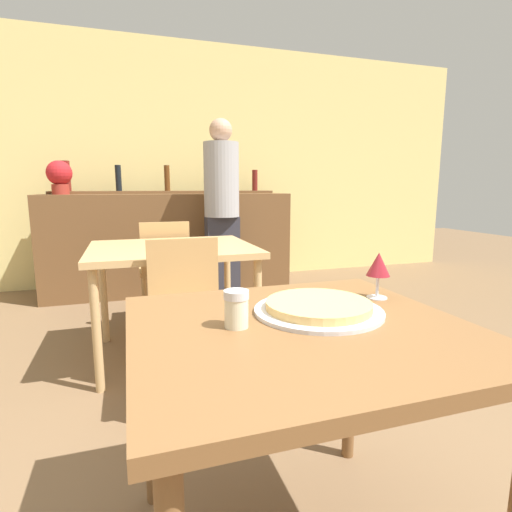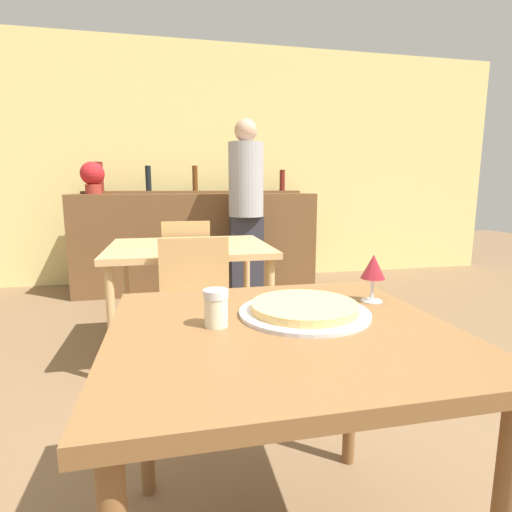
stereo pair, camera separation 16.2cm
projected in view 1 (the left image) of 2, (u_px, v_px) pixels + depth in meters
wall_back at (163, 164)px, 4.71m from camera, size 8.00×0.05×2.80m
dining_table_near at (300, 354)px, 1.13m from camera, size 0.93×0.88×0.76m
dining_table_far at (173, 258)px, 2.65m from camera, size 1.05×0.90×0.75m
bar_counter at (171, 243)px, 4.38m from camera, size 2.60×0.56×1.06m
bar_back_shelf at (163, 188)px, 4.40m from camera, size 2.39×0.24×0.34m
chair_far_side_front at (187, 308)px, 2.09m from camera, size 0.40×0.40×0.87m
chair_far_side_back at (165, 265)px, 3.26m from camera, size 0.40×0.40×0.87m
pizza_tray at (318, 308)px, 1.21m from camera, size 0.39×0.39×0.04m
cheese_shaker at (236, 309)px, 1.08m from camera, size 0.07×0.07×0.10m
person_standing at (222, 204)px, 3.90m from camera, size 0.34×0.34×1.78m
wine_glass at (378, 266)px, 1.35m from camera, size 0.08×0.08×0.16m
potted_plant at (59, 175)px, 3.89m from camera, size 0.24×0.24×0.33m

